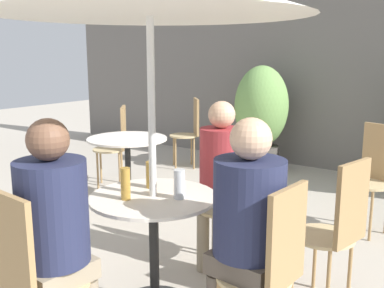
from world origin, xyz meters
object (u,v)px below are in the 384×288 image
(cafe_table_near, at_px, (154,225))
(seated_person_0, at_px, (56,224))
(bistro_chair_4, at_px, (338,223))
(seated_person_1, at_px, (246,219))
(bistro_chair_0, at_px, (30,270))
(bistro_chair_1, at_px, (271,261))
(bistro_chair_6, at_px, (191,127))
(bistro_chair_3, at_px, (374,169))
(seated_person_2, at_px, (220,171))
(bistro_chair_2, at_px, (232,190))
(cafe_table_far, at_px, (128,155))
(beer_glass_0, at_px, (151,175))
(beer_glass_2, at_px, (179,184))
(potted_plant_0, at_px, (261,113))
(bistro_chair_5, at_px, (117,140))
(beer_glass_1, at_px, (125,184))

(cafe_table_near, bearing_deg, seated_person_0, -94.62)
(bistro_chair_4, distance_m, seated_person_1, 0.75)
(bistro_chair_0, height_order, bistro_chair_1, same)
(bistro_chair_1, xyz_separation_m, bistro_chair_6, (-2.70, 3.06, 0.00))
(bistro_chair_3, distance_m, seated_person_2, 1.60)
(bistro_chair_3, height_order, seated_person_1, seated_person_1)
(bistro_chair_2, xyz_separation_m, bistro_chair_3, (0.70, 1.27, 0.00))
(cafe_table_far, distance_m, beer_glass_0, 1.76)
(bistro_chair_3, height_order, beer_glass_2, bistro_chair_3)
(beer_glass_0, bearing_deg, cafe_table_near, -45.58)
(bistro_chair_1, bearing_deg, potted_plant_0, -147.50)
(bistro_chair_0, xyz_separation_m, potted_plant_0, (-0.96, 4.23, 0.21))
(bistro_chair_1, relative_size, bistro_chair_3, 1.00)
(bistro_chair_2, relative_size, bistro_chair_4, 1.00)
(bistro_chair_1, distance_m, potted_plant_0, 3.95)
(bistro_chair_3, relative_size, bistro_chair_4, 1.00)
(bistro_chair_1, bearing_deg, beer_glass_0, -96.65)
(bistro_chair_1, relative_size, seated_person_2, 0.77)
(bistro_chair_1, height_order, seated_person_2, seated_person_2)
(bistro_chair_6, xyz_separation_m, potted_plant_0, (0.86, 0.43, 0.21))
(cafe_table_far, bearing_deg, seated_person_1, -32.29)
(bistro_chair_1, height_order, bistro_chair_5, same)
(bistro_chair_0, distance_m, beer_glass_1, 0.72)
(cafe_table_near, height_order, beer_glass_2, beer_glass_2)
(cafe_table_near, relative_size, seated_person_2, 0.62)
(potted_plant_0, bearing_deg, beer_glass_1, -75.15)
(cafe_table_near, relative_size, bistro_chair_5, 0.80)
(bistro_chair_2, distance_m, beer_glass_1, 1.00)
(cafe_table_far, distance_m, seated_person_1, 2.48)
(seated_person_1, relative_size, beer_glass_2, 7.24)
(cafe_table_far, height_order, bistro_chair_1, bistro_chair_1)
(bistro_chair_1, distance_m, seated_person_0, 1.07)
(seated_person_0, height_order, potted_plant_0, potted_plant_0)
(cafe_table_near, relative_size, seated_person_0, 0.61)
(bistro_chair_0, relative_size, potted_plant_0, 0.68)
(bistro_chair_0, height_order, bistro_chair_2, same)
(bistro_chair_1, xyz_separation_m, beer_glass_0, (-0.93, 0.19, 0.25))
(bistro_chair_6, bearing_deg, cafe_table_near, -11.27)
(cafe_table_far, xyz_separation_m, bistro_chair_3, (2.19, 0.82, 0.02))
(seated_person_2, xyz_separation_m, beer_glass_0, (-0.17, -0.55, 0.07))
(bistro_chair_2, height_order, seated_person_2, seated_person_2)
(bistro_chair_0, distance_m, beer_glass_0, 0.97)
(seated_person_1, xyz_separation_m, beer_glass_0, (-0.78, 0.17, 0.07))
(bistro_chair_2, distance_m, bistro_chair_6, 2.92)
(bistro_chair_4, bearing_deg, bistro_chair_1, 3.57)
(cafe_table_far, bearing_deg, beer_glass_1, -46.46)
(bistro_chair_5, bearing_deg, bistro_chair_2, 27.35)
(bistro_chair_0, bearing_deg, beer_glass_2, -100.03)
(bistro_chair_1, bearing_deg, bistro_chair_0, -45.00)
(bistro_chair_6, xyz_separation_m, seated_person_1, (2.55, -3.04, 0.18))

